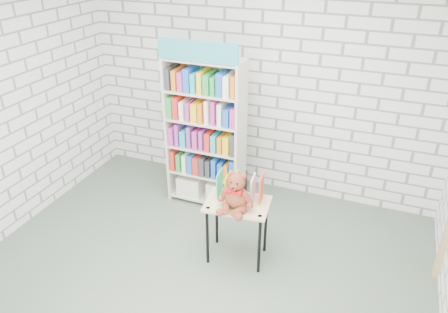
% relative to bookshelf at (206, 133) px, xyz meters
% --- Properties ---
extents(ground, '(4.50, 4.50, 0.00)m').
position_rel_bookshelf_xyz_m(ground, '(0.45, -1.36, -0.94)').
color(ground, '#4D5B4C').
rests_on(ground, ground).
extents(room_shell, '(4.52, 4.02, 2.81)m').
position_rel_bookshelf_xyz_m(room_shell, '(0.45, -1.36, 0.84)').
color(room_shell, silver).
rests_on(room_shell, ground).
extents(bookshelf, '(0.92, 0.36, 2.06)m').
position_rel_bookshelf_xyz_m(bookshelf, '(0.00, 0.00, 0.00)').
color(bookshelf, beige).
rests_on(bookshelf, ground).
extents(display_table, '(0.67, 0.50, 0.68)m').
position_rel_bookshelf_xyz_m(display_table, '(0.73, -0.88, -0.36)').
color(display_table, tan).
rests_on(display_table, ground).
extents(table_books, '(0.46, 0.24, 0.26)m').
position_rel_bookshelf_xyz_m(table_books, '(0.71, -0.78, -0.13)').
color(table_books, '#2AB79D').
rests_on(table_books, display_table).
extents(teddy_bear, '(0.36, 0.33, 0.39)m').
position_rel_bookshelf_xyz_m(teddy_bear, '(0.74, -0.98, -0.11)').
color(teddy_bear, brown).
rests_on(teddy_bear, display_table).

